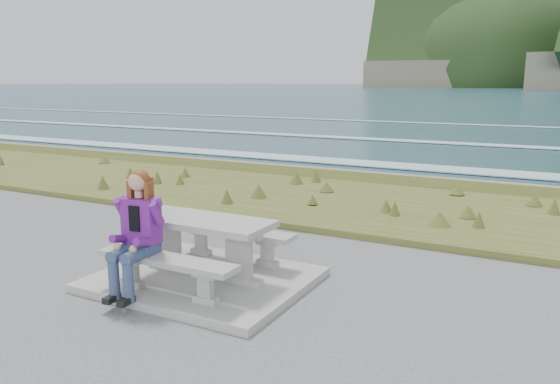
# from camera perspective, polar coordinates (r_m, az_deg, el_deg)

# --- Properties ---
(concrete_slab) EXTENTS (2.60, 2.10, 0.10)m
(concrete_slab) POSITION_cam_1_polar(r_m,az_deg,el_deg) (7.10, -7.99, -9.02)
(concrete_slab) COLOR #999994
(concrete_slab) RESTS_ON ground
(picnic_table) EXTENTS (1.80, 0.75, 0.75)m
(picnic_table) POSITION_cam_1_polar(r_m,az_deg,el_deg) (6.90, -8.14, -4.09)
(picnic_table) COLOR #999994
(picnic_table) RESTS_ON concrete_slab
(bench_landward) EXTENTS (1.80, 0.35, 0.45)m
(bench_landward) POSITION_cam_1_polar(r_m,az_deg,el_deg) (6.44, -11.76, -7.53)
(bench_landward) COLOR #999994
(bench_landward) RESTS_ON concrete_slab
(bench_seaward) EXTENTS (1.80, 0.35, 0.45)m
(bench_seaward) POSITION_cam_1_polar(r_m,az_deg,el_deg) (7.52, -4.94, -4.56)
(bench_seaward) COLOR #999994
(bench_seaward) RESTS_ON concrete_slab
(grass_verge) EXTENTS (160.00, 4.50, 0.22)m
(grass_verge) POSITION_cam_1_polar(r_m,az_deg,el_deg) (11.36, 6.93, -1.41)
(grass_verge) COLOR #37471A
(grass_verge) RESTS_ON ground
(shore_drop) EXTENTS (160.00, 0.80, 2.20)m
(shore_drop) POSITION_cam_1_polar(r_m,az_deg,el_deg) (14.06, 11.20, 0.94)
(shore_drop) COLOR #6C6651
(shore_drop) RESTS_ON ground
(ocean) EXTENTS (1600.00, 1600.00, 0.09)m
(ocean) POSITION_cam_1_polar(r_m,az_deg,el_deg) (30.99, 20.41, 2.88)
(ocean) COLOR #1C434F
(ocean) RESTS_ON ground
(seated_woman) EXTENTS (0.46, 0.75, 1.43)m
(seated_woman) POSITION_cam_1_polar(r_m,az_deg,el_deg) (6.52, -14.98, -5.82)
(seated_woman) COLOR navy
(seated_woman) RESTS_ON concrete_slab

